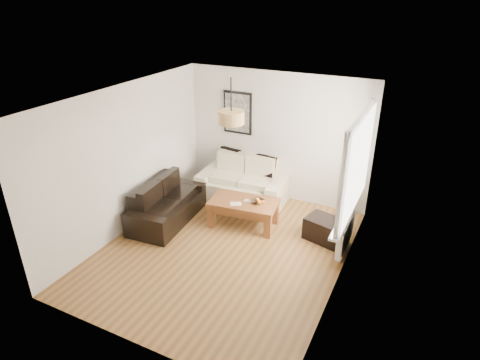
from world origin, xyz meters
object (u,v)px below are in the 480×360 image
at_px(loveseat_cream, 243,180).
at_px(sofa_leather, 167,202).
at_px(coffee_table, 244,213).
at_px(ottoman, 326,230).

bearing_deg(loveseat_cream, sofa_leather, -127.56).
height_order(coffee_table, ottoman, coffee_table).
relative_size(coffee_table, ottoman, 1.74).
bearing_deg(sofa_leather, ottoman, -82.52).
height_order(loveseat_cream, coffee_table, loveseat_cream).
distance_m(loveseat_cream, sofa_leather, 1.65).
xyz_separation_m(loveseat_cream, ottoman, (1.96, -0.73, -0.24)).
xyz_separation_m(sofa_leather, coffee_table, (1.37, 0.46, -0.12)).
bearing_deg(loveseat_cream, ottoman, -24.15).
distance_m(sofa_leather, ottoman, 2.95).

